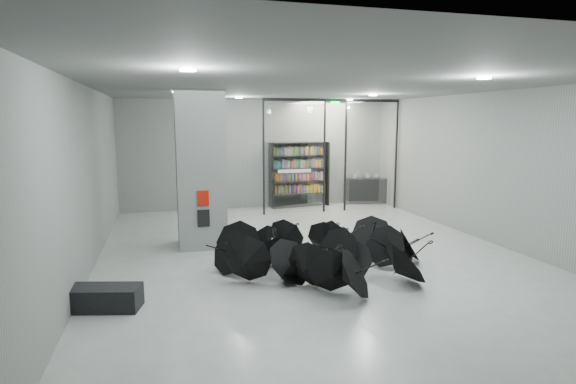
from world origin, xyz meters
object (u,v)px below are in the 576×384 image
object	(u,v)px
column	(200,169)
shop_counter	(365,190)
bench	(103,298)
umbrella_cluster	(322,258)
bookshelf	(299,174)

from	to	relation	value
column	shop_counter	distance (m)	8.43
column	shop_counter	world-z (taller)	column
bench	column	bearing A→B (deg)	76.44
shop_counter	umbrella_cluster	size ratio (longest dim) A/B	0.32
column	umbrella_cluster	size ratio (longest dim) A/B	0.77
column	bookshelf	xyz separation A→B (m)	(4.04, 4.75, -0.78)
column	umbrella_cluster	bearing A→B (deg)	-51.15
bookshelf	umbrella_cluster	world-z (taller)	bookshelf
shop_counter	umbrella_cluster	xyz separation A→B (m)	(-4.44, -7.69, -0.20)
bench	umbrella_cluster	world-z (taller)	umbrella_cluster
bench	bookshelf	size ratio (longest dim) A/B	0.52
column	bench	distance (m)	4.68
bookshelf	umbrella_cluster	size ratio (longest dim) A/B	0.47
bookshelf	shop_counter	xyz separation A→B (m)	(2.73, 0.05, -0.72)
bookshelf	shop_counter	world-z (taller)	bookshelf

